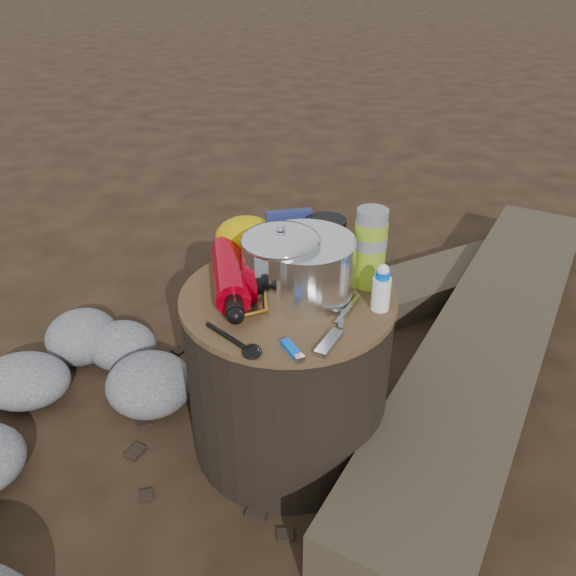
# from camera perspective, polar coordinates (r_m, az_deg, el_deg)

# --- Properties ---
(ground) EXTENTS (60.00, 60.00, 0.00)m
(ground) POSITION_cam_1_polar(r_m,az_deg,el_deg) (1.63, 0.00, -14.53)
(ground) COLOR black
(ground) RESTS_ON ground
(stump) EXTENTS (0.50, 0.50, 0.46)m
(stump) POSITION_cam_1_polar(r_m,az_deg,el_deg) (1.48, 0.00, -8.28)
(stump) COLOR black
(stump) RESTS_ON ground
(rock_ring) EXTENTS (0.47, 1.03, 0.20)m
(rock_ring) POSITION_cam_1_polar(r_m,az_deg,el_deg) (1.61, -23.02, -13.41)
(rock_ring) COLOR slate
(rock_ring) RESTS_ON ground
(log_main) EXTENTS (1.06, 1.87, 0.16)m
(log_main) POSITION_cam_1_polar(r_m,az_deg,el_deg) (1.94, 19.28, -5.03)
(log_main) COLOR #3D3326
(log_main) RESTS_ON ground
(log_small) EXTENTS (1.19, 0.90, 0.11)m
(log_small) POSITION_cam_1_polar(r_m,az_deg,el_deg) (2.15, 10.67, -0.73)
(log_small) COLOR #3D3326
(log_small) RESTS_ON ground
(foil_windscreen) EXTENTS (0.23, 0.23, 0.14)m
(foil_windscreen) POSITION_cam_1_polar(r_m,az_deg,el_deg) (1.31, 1.66, 2.02)
(foil_windscreen) COLOR silver
(foil_windscreen) RESTS_ON stump
(camping_pot) EXTENTS (0.17, 0.17, 0.17)m
(camping_pot) POSITION_cam_1_polar(r_m,az_deg,el_deg) (1.29, -0.70, 2.37)
(camping_pot) COLOR silver
(camping_pot) RESTS_ON stump
(fuel_bottle) EXTENTS (0.15, 0.33, 0.08)m
(fuel_bottle) POSITION_cam_1_polar(r_m,az_deg,el_deg) (1.35, -5.75, 1.40)
(fuel_bottle) COLOR #B10012
(fuel_bottle) RESTS_ON stump
(thermos) EXTENTS (0.08, 0.08, 0.19)m
(thermos) POSITION_cam_1_polar(r_m,az_deg,el_deg) (1.35, 8.07, 3.89)
(thermos) COLOR #8CB021
(thermos) RESTS_ON stump
(travel_mug) EXTENTS (0.09, 0.09, 0.14)m
(travel_mug) POSITION_cam_1_polar(r_m,az_deg,el_deg) (1.41, 3.73, 4.18)
(travel_mug) COLOR black
(travel_mug) RESTS_ON stump
(stuff_sack) EXTENTS (0.16, 0.13, 0.11)m
(stuff_sack) POSITION_cam_1_polar(r_m,az_deg,el_deg) (1.48, -4.07, 4.96)
(stuff_sack) COLOR #C8A201
(stuff_sack) RESTS_ON stump
(food_pouch) EXTENTS (0.12, 0.06, 0.14)m
(food_pouch) POSITION_cam_1_polar(r_m,az_deg,el_deg) (1.43, 0.15, 4.87)
(food_pouch) COLOR navy
(food_pouch) RESTS_ON stump
(lighter) EXTENTS (0.05, 0.07, 0.01)m
(lighter) POSITION_cam_1_polar(r_m,az_deg,el_deg) (1.16, 0.27, -5.94)
(lighter) COLOR #005DF3
(lighter) RESTS_ON stump
(multitool) EXTENTS (0.06, 0.09, 0.01)m
(multitool) POSITION_cam_1_polar(r_m,az_deg,el_deg) (1.18, 4.06, -5.44)
(multitool) COLOR #B0B1B5
(multitool) RESTS_ON stump
(pot_grabber) EXTENTS (0.06, 0.13, 0.01)m
(pot_grabber) POSITION_cam_1_polar(r_m,az_deg,el_deg) (1.28, 5.48, -2.28)
(pot_grabber) COLOR #B0B1B5
(pot_grabber) RESTS_ON stump
(spork) EXTENTS (0.14, 0.12, 0.01)m
(spork) POSITION_cam_1_polar(r_m,az_deg,el_deg) (1.20, -5.91, -4.79)
(spork) COLOR black
(spork) RESTS_ON stump
(squeeze_bottle) EXTENTS (0.04, 0.04, 0.10)m
(squeeze_bottle) POSITION_cam_1_polar(r_m,az_deg,el_deg) (1.28, 9.18, -0.16)
(squeeze_bottle) COLOR white
(squeeze_bottle) RESTS_ON stump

